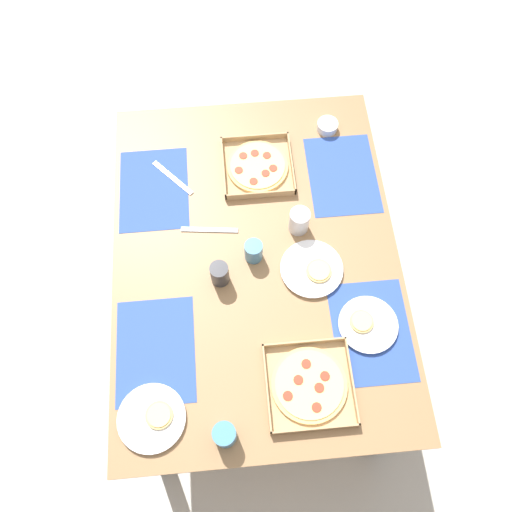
{
  "coord_description": "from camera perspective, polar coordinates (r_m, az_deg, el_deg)",
  "views": [
    {
      "loc": [
        -0.76,
        0.07,
        2.46
      ],
      "look_at": [
        0.0,
        0.0,
        0.76
      ],
      "focal_mm": 36.33,
      "sensor_mm": 36.0,
      "label": 1
    }
  ],
  "objects": [
    {
      "name": "cup_clear_right",
      "position": [
        1.79,
        -4.02,
        -1.98
      ],
      "size": [
        0.06,
        0.06,
        0.1
      ],
      "primitive_type": "cylinder",
      "color": "#333338",
      "rests_on": "dining_table"
    },
    {
      "name": "placemat_far_right",
      "position": [
        2.03,
        -11.17,
        7.25
      ],
      "size": [
        0.36,
        0.26,
        0.0
      ],
      "primitive_type": "cube",
      "color": "#2D4C9E",
      "rests_on": "dining_table"
    },
    {
      "name": "ground_plane",
      "position": [
        2.57,
        0.0,
        -6.93
      ],
      "size": [
        6.0,
        6.0,
        0.0
      ],
      "primitive_type": "plane",
      "color": "beige"
    },
    {
      "name": "plate_far_left",
      "position": [
        1.8,
        12.15,
        -7.37
      ],
      "size": [
        0.2,
        0.2,
        0.03
      ],
      "color": "white",
      "rests_on": "dining_table"
    },
    {
      "name": "placemat_near_left",
      "position": [
        1.81,
        12.59,
        -8.13
      ],
      "size": [
        0.36,
        0.26,
        0.0
      ],
      "primitive_type": "cube",
      "color": "#2D4C9E",
      "rests_on": "dining_table"
    },
    {
      "name": "pizza_box_corner_right",
      "position": [
        1.72,
        5.87,
        -13.93
      ],
      "size": [
        0.28,
        0.28,
        0.04
      ],
      "color": "tan",
      "rests_on": "dining_table"
    },
    {
      "name": "dining_table",
      "position": [
        1.96,
        0.0,
        -1.31
      ],
      "size": [
        1.4,
        1.03,
        0.76
      ],
      "color": "#3F3328",
      "rests_on": "ground_plane"
    },
    {
      "name": "cup_dark",
      "position": [
        1.82,
        -0.28,
        0.6
      ],
      "size": [
        0.06,
        0.06,
        0.09
      ],
      "primitive_type": "cylinder",
      "color": "teal",
      "rests_on": "dining_table"
    },
    {
      "name": "cup_spare",
      "position": [
        1.87,
        4.78,
        3.87
      ],
      "size": [
        0.07,
        0.07,
        0.1
      ],
      "primitive_type": "cylinder",
      "color": "silver",
      "rests_on": "dining_table"
    },
    {
      "name": "condiment_bowl",
      "position": [
        2.16,
        7.86,
        13.99
      ],
      "size": [
        0.08,
        0.08,
        0.04
      ],
      "primitive_type": "cylinder",
      "color": "white",
      "rests_on": "dining_table"
    },
    {
      "name": "knife_by_near_left",
      "position": [
        1.91,
        -5.14,
        2.89
      ],
      "size": [
        0.04,
        0.21,
        0.0
      ],
      "primitive_type": "cube",
      "rotation": [
        0.0,
        0.0,
        4.6
      ],
      "color": "#B7B7BC",
      "rests_on": "dining_table"
    },
    {
      "name": "plate_far_right",
      "position": [
        1.84,
        6.22,
        -1.45
      ],
      "size": [
        0.22,
        0.22,
        0.03
      ],
      "color": "white",
      "rests_on": "dining_table"
    },
    {
      "name": "knife_by_far_right",
      "position": [
        2.04,
        -9.15,
        8.49
      ],
      "size": [
        0.17,
        0.15,
        0.0
      ],
      "primitive_type": "cube",
      "rotation": [
        0.0,
        0.0,
        0.74
      ],
      "color": "#B7B7BC",
      "rests_on": "dining_table"
    },
    {
      "name": "placemat_near_right",
      "position": [
        2.05,
        9.47,
        8.83
      ],
      "size": [
        0.36,
        0.26,
        0.0
      ],
      "primitive_type": "cube",
      "color": "#2D4C9E",
      "rests_on": "dining_table"
    },
    {
      "name": "pizza_box_corner_left",
      "position": [
        2.03,
        0.18,
        9.82
      ],
      "size": [
        0.27,
        0.27,
        0.04
      ],
      "color": "tan",
      "rests_on": "dining_table"
    },
    {
      "name": "plate_near_left",
      "position": [
        1.73,
        -11.33,
        -17.08
      ],
      "size": [
        0.22,
        0.22,
        0.03
      ],
      "color": "white",
      "rests_on": "dining_table"
    },
    {
      "name": "cup_red",
      "position": [
        1.66,
        -3.47,
        -19.05
      ],
      "size": [
        0.07,
        0.07,
        0.09
      ],
      "primitive_type": "cylinder",
      "color": "teal",
      "rests_on": "dining_table"
    },
    {
      "name": "placemat_far_left",
      "position": [
        1.78,
        -10.99,
        -10.18
      ],
      "size": [
        0.36,
        0.26,
        0.0
      ],
      "primitive_type": "cube",
      "color": "#2D4C9E",
      "rests_on": "dining_table"
    }
  ]
}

